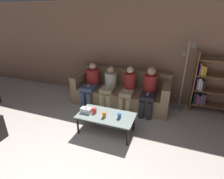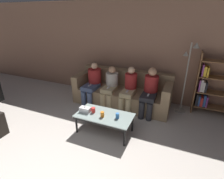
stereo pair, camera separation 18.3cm
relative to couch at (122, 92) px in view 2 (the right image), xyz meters
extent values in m
cube|color=#8C6651|center=(0.00, 0.53, 0.99)|extent=(12.00, 0.06, 2.60)
cube|color=#897051|center=(0.00, -0.06, -0.10)|extent=(2.50, 0.92, 0.42)
cube|color=#897051|center=(0.00, 0.30, 0.33)|extent=(2.50, 0.20, 0.44)
cube|color=#897051|center=(-1.16, -0.06, 0.26)|extent=(0.18, 0.92, 0.31)
cube|color=#897051|center=(1.16, -0.06, 0.26)|extent=(0.18, 0.92, 0.31)
cube|color=#8C9E99|center=(0.11, -1.36, 0.08)|extent=(1.13, 0.59, 0.02)
cube|color=black|center=(0.11, -1.36, 0.05)|extent=(1.11, 0.58, 0.04)
cylinder|color=black|center=(-0.40, -1.60, -0.14)|extent=(0.04, 0.04, 0.34)
cylinder|color=black|center=(0.63, -1.60, -0.14)|extent=(0.04, 0.04, 0.34)
cylinder|color=black|center=(-0.40, -1.11, -0.14)|extent=(0.04, 0.04, 0.34)
cylinder|color=black|center=(0.63, -1.11, -0.14)|extent=(0.04, 0.04, 0.34)
cylinder|color=#3372BF|center=(0.39, -1.37, 0.14)|extent=(0.07, 0.07, 0.11)
cylinder|color=red|center=(-0.14, -1.36, 0.14)|extent=(0.08, 0.08, 0.11)
cylinder|color=orange|center=(0.11, -1.44, 0.14)|extent=(0.07, 0.07, 0.11)
cube|color=white|center=(-0.30, -1.40, 0.14)|extent=(0.22, 0.12, 0.10)
sphere|color=white|center=(-0.30, -1.40, 0.20)|extent=(0.04, 0.04, 0.04)
cube|color=brown|center=(1.75, 0.30, 0.43)|extent=(0.02, 0.32, 1.48)
cube|color=brown|center=(2.23, 0.30, -0.13)|extent=(0.97, 0.32, 0.02)
cube|color=#232328|center=(1.83, 0.30, 0.03)|extent=(0.05, 0.24, 0.29)
cube|color=#33569E|center=(1.88, 0.30, 0.01)|extent=(0.04, 0.24, 0.25)
cube|color=red|center=(1.94, 0.30, -0.01)|extent=(0.06, 0.24, 0.22)
cube|color=#33569E|center=(1.99, 0.30, 0.02)|extent=(0.05, 0.24, 0.28)
cube|color=#8E4293|center=(2.05, 0.30, 0.01)|extent=(0.04, 0.24, 0.25)
cube|color=brown|center=(2.23, 0.30, 0.24)|extent=(0.97, 0.32, 0.02)
cube|color=#8E4293|center=(1.82, 0.30, 0.39)|extent=(0.03, 0.24, 0.28)
cube|color=silver|center=(1.87, 0.30, 0.40)|extent=(0.05, 0.24, 0.29)
cube|color=silver|center=(1.92, 0.30, 0.37)|extent=(0.04, 0.24, 0.24)
cube|color=#232328|center=(1.97, 0.30, 0.37)|extent=(0.03, 0.24, 0.24)
cube|color=brown|center=(2.23, 0.30, 0.61)|extent=(0.97, 0.32, 0.02)
cube|color=#8E4293|center=(1.82, 0.30, 0.76)|extent=(0.03, 0.24, 0.27)
cube|color=gold|center=(1.87, 0.30, 0.74)|extent=(0.06, 0.24, 0.23)
cube|color=gold|center=(1.93, 0.30, 0.73)|extent=(0.04, 0.24, 0.22)
cylinder|color=gray|center=(1.50, 0.15, -0.30)|extent=(0.26, 0.26, 0.02)
cylinder|color=gray|center=(1.50, 0.15, 0.53)|extent=(0.03, 0.03, 1.68)
cone|color=gray|center=(1.60, 0.15, 1.32)|extent=(0.14, 0.14, 0.12)
cone|color=gray|center=(1.42, 0.19, 1.12)|extent=(0.12, 0.12, 0.10)
cylinder|color=#47567A|center=(-0.86, -0.59, -0.10)|extent=(0.13, 0.13, 0.42)
cylinder|color=#47567A|center=(-0.68, -0.59, -0.10)|extent=(0.13, 0.13, 0.42)
cube|color=#47567A|center=(-0.77, -0.35, 0.16)|extent=(0.35, 0.48, 0.10)
cylinder|color=maroon|center=(-0.77, -0.11, 0.35)|extent=(0.35, 0.35, 0.48)
sphere|color=#DBAD89|center=(-0.77, -0.11, 0.67)|extent=(0.18, 0.18, 0.18)
cube|color=white|center=(-0.77, -0.40, 0.23)|extent=(0.04, 0.12, 0.02)
cylinder|color=tan|center=(-0.35, -0.51, -0.10)|extent=(0.13, 0.13, 0.42)
cylinder|color=tan|center=(-0.17, -0.51, -0.10)|extent=(0.13, 0.13, 0.42)
cube|color=tan|center=(-0.26, -0.31, 0.16)|extent=(0.31, 0.40, 0.10)
cylinder|color=#B7B2A8|center=(-0.26, -0.11, 0.33)|extent=(0.31, 0.31, 0.43)
sphere|color=tan|center=(-0.26, -0.11, 0.63)|extent=(0.18, 0.18, 0.18)
cube|color=white|center=(-0.26, -0.35, 0.23)|extent=(0.04, 0.12, 0.02)
cylinder|color=tan|center=(0.17, -0.55, -0.10)|extent=(0.13, 0.13, 0.42)
cylinder|color=tan|center=(0.35, -0.55, -0.10)|extent=(0.13, 0.13, 0.42)
cube|color=tan|center=(0.26, -0.33, 0.16)|extent=(0.30, 0.44, 0.10)
cylinder|color=maroon|center=(0.26, -0.11, 0.35)|extent=(0.30, 0.30, 0.48)
sphere|color=#DBAD89|center=(0.26, -0.11, 0.68)|extent=(0.17, 0.17, 0.17)
cube|color=white|center=(0.26, -0.37, 0.23)|extent=(0.04, 0.12, 0.02)
cylinder|color=#28282D|center=(0.68, -0.57, -0.10)|extent=(0.13, 0.13, 0.42)
cylinder|color=#28282D|center=(0.86, -0.57, -0.10)|extent=(0.13, 0.13, 0.42)
cube|color=#28282D|center=(0.77, -0.34, 0.16)|extent=(0.32, 0.46, 0.10)
cylinder|color=maroon|center=(0.77, -0.11, 0.35)|extent=(0.32, 0.32, 0.49)
sphere|color=tan|center=(0.77, -0.11, 0.70)|extent=(0.20, 0.20, 0.20)
cube|color=white|center=(0.77, -0.39, 0.23)|extent=(0.04, 0.12, 0.02)
camera|label=1|loc=(1.26, -4.11, 1.92)|focal=28.00mm
camera|label=2|loc=(1.43, -4.04, 1.92)|focal=28.00mm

